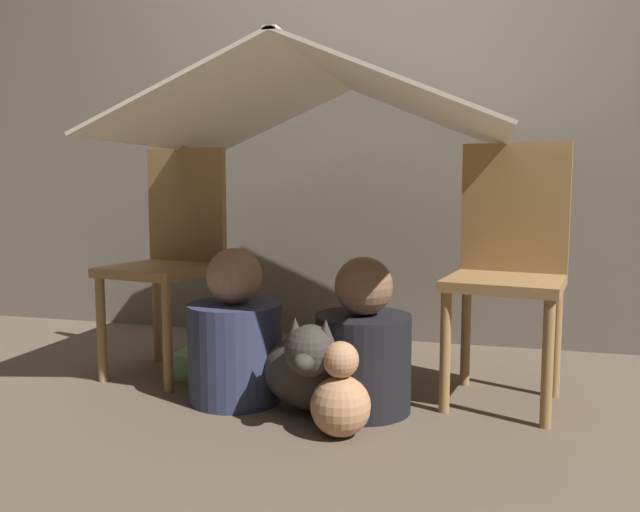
# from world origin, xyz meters

# --- Properties ---
(ground_plane) EXTENTS (8.80, 8.80, 0.00)m
(ground_plane) POSITION_xyz_m (0.00, 0.00, 0.00)
(ground_plane) COLOR brown
(wall_back) EXTENTS (7.00, 0.05, 2.50)m
(wall_back) POSITION_xyz_m (0.00, 1.06, 1.25)
(wall_back) COLOR #6B6056
(wall_back) RESTS_ON ground_plane
(chair_left) EXTENTS (0.45, 0.45, 0.92)m
(chair_left) POSITION_xyz_m (-0.64, 0.28, 0.50)
(chair_left) COLOR olive
(chair_left) RESTS_ON ground_plane
(chair_right) EXTENTS (0.44, 0.44, 0.92)m
(chair_right) POSITION_xyz_m (0.67, 0.28, 0.50)
(chair_right) COLOR olive
(chair_right) RESTS_ON ground_plane
(sheet_canopy) EXTENTS (1.32, 1.10, 0.29)m
(sheet_canopy) POSITION_xyz_m (0.00, 0.21, 1.06)
(sheet_canopy) COLOR silver
(person_front) EXTENTS (0.34, 0.34, 0.55)m
(person_front) POSITION_xyz_m (-0.26, 0.02, 0.22)
(person_front) COLOR #2D3351
(person_front) RESTS_ON ground_plane
(person_second) EXTENTS (0.33, 0.33, 0.53)m
(person_second) POSITION_xyz_m (0.20, 0.04, 0.21)
(person_second) COLOR black
(person_second) RESTS_ON ground_plane
(dog) EXTENTS (0.42, 0.40, 0.35)m
(dog) POSITION_xyz_m (0.07, -0.04, 0.15)
(dog) COLOR #332D28
(dog) RESTS_ON ground_plane
(floor_cushion) EXTENTS (0.46, 0.37, 0.10)m
(floor_cushion) POSITION_xyz_m (-0.37, 0.34, 0.05)
(floor_cushion) COLOR #7FB27F
(floor_cushion) RESTS_ON ground_plane
(plush_toy) EXTENTS (0.19, 0.19, 0.29)m
(plush_toy) POSITION_xyz_m (0.18, -0.21, 0.12)
(plush_toy) COLOR tan
(plush_toy) RESTS_ON ground_plane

